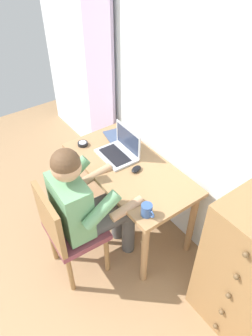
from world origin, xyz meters
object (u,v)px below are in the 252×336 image
object	(u,v)px
person_seated	(87,203)
coffee_mug	(147,210)
computer_mouse	(136,169)
dresser	(251,276)
desk	(129,176)
chair	(67,229)
notebook_pad	(114,136)
desk_clock	(83,144)
laptop	(120,150)

from	to	relation	value
person_seated	coffee_mug	distance (m)	0.46
person_seated	computer_mouse	distance (m)	0.50
dresser	coffee_mug	xyz separation A→B (m)	(-0.68, -0.32, 0.22)
computer_mouse	person_seated	bearing A→B (deg)	-102.56
computer_mouse	coffee_mug	size ratio (longest dim) A/B	0.83
coffee_mug	dresser	bearing A→B (deg)	25.01
desk	coffee_mug	size ratio (longest dim) A/B	10.03
desk	chair	bearing A→B (deg)	-79.54
person_seated	notebook_pad	bearing A→B (deg)	131.58
dresser	chair	bearing A→B (deg)	-143.96
computer_mouse	desk_clock	world-z (taller)	computer_mouse
computer_mouse	coffee_mug	xyz separation A→B (m)	(0.42, -0.23, 0.03)
notebook_pad	laptop	bearing A→B (deg)	-12.63
computer_mouse	notebook_pad	world-z (taller)	computer_mouse
computer_mouse	coffee_mug	bearing A→B (deg)	-46.88
person_seated	laptop	world-z (taller)	person_seated
computer_mouse	chair	bearing A→B (deg)	-104.84
desk	person_seated	world-z (taller)	person_seated
laptop	computer_mouse	xyz separation A→B (m)	(0.25, -0.02, -0.04)
chair	person_seated	bearing A→B (deg)	87.43
dresser	computer_mouse	bearing A→B (deg)	-175.13
chair	laptop	distance (m)	0.79
person_seated	desk_clock	size ratio (longest dim) A/B	13.47
laptop	computer_mouse	size ratio (longest dim) A/B	3.46
person_seated	notebook_pad	xyz separation A→B (m)	(-0.55, 0.62, 0.03)
chair	notebook_pad	size ratio (longest dim) A/B	4.26
chair	notebook_pad	xyz separation A→B (m)	(-0.54, 0.80, 0.21)
dresser	laptop	world-z (taller)	dresser
person_seated	laptop	xyz separation A→B (m)	(-0.30, 0.51, 0.08)
person_seated	desk_clock	bearing A→B (deg)	152.34
notebook_pad	computer_mouse	bearing A→B (deg)	-2.86
dresser	notebook_pad	world-z (taller)	dresser
desk_clock	coffee_mug	xyz separation A→B (m)	(0.97, -0.05, 0.03)
laptop	coffee_mug	distance (m)	0.71
desk	computer_mouse	distance (m)	0.15
chair	desk_clock	size ratio (longest dim) A/B	9.94
desk	desk_clock	size ratio (longest dim) A/B	13.37
person_seated	notebook_pad	distance (m)	0.83
dresser	desk_clock	distance (m)	1.69
laptop	desk_clock	distance (m)	0.36
desk	notebook_pad	world-z (taller)	notebook_pad
dresser	desk_clock	world-z (taller)	dresser
dresser	person_seated	size ratio (longest dim) A/B	0.89
laptop	dresser	bearing A→B (deg)	3.33
desk	chair	world-z (taller)	chair
coffee_mug	notebook_pad	bearing A→B (deg)	158.87
person_seated	computer_mouse	world-z (taller)	person_seated
dresser	computer_mouse	distance (m)	1.12
chair	notebook_pad	world-z (taller)	chair
desk	computer_mouse	world-z (taller)	computer_mouse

